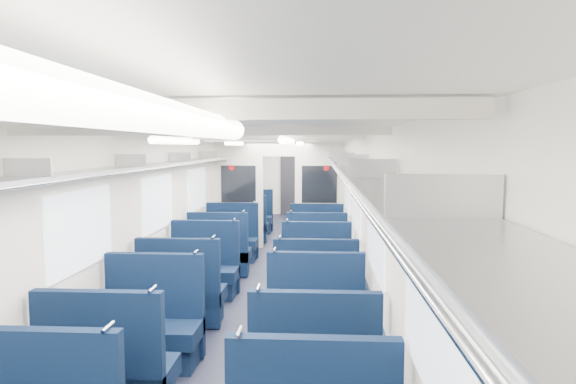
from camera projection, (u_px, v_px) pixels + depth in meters
floor at (262, 292)px, 7.73m from camera, size 2.80×18.00×0.01m
ceiling at (261, 137)px, 7.52m from camera, size 2.80×18.00×0.01m
wall_left at (169, 215)px, 7.71m from camera, size 0.02×18.00×2.35m
dado_left at (171, 268)px, 7.78m from camera, size 0.03×17.90×0.70m
wall_right at (355, 216)px, 7.54m from camera, size 0.02×18.00×2.35m
dado_right at (353, 271)px, 7.61m from camera, size 0.03×17.90×0.70m
wall_far at (292, 178)px, 16.57m from camera, size 2.80×0.02×2.35m
luggage_rack_left at (181, 162)px, 7.62m from camera, size 0.36×17.40×0.18m
luggage_rack_right at (343, 162)px, 7.48m from camera, size 0.36×17.40×0.18m
windows at (258, 203)px, 7.15m from camera, size 2.78×15.60×0.75m
ceiling_fittings at (259, 141)px, 7.27m from camera, size 2.70×16.06×0.11m
end_door at (292, 184)px, 16.53m from camera, size 0.75×0.06×2.00m
bulkhead at (279, 192)px, 11.02m from camera, size 2.80×0.10×2.35m
seat_8 at (107, 378)px, 4.08m from camera, size 1.02×0.56×1.14m
seat_9 at (314, 379)px, 4.06m from camera, size 1.02×0.56×1.14m
seat_10 at (152, 330)px, 5.16m from camera, size 1.02×0.56×1.14m
seat_11 at (315, 328)px, 5.22m from camera, size 1.02×0.56×1.14m
seat_12 at (182, 297)px, 6.30m from camera, size 1.02×0.56×1.14m
seat_13 at (316, 298)px, 6.25m from camera, size 1.02×0.56×1.14m
seat_14 at (204, 273)px, 7.51m from camera, size 1.02×0.56×1.14m
seat_15 at (316, 275)px, 7.36m from camera, size 1.02×0.56×1.14m
seat_16 at (220, 255)px, 8.71m from camera, size 1.02×0.56×1.14m
seat_17 at (317, 256)px, 8.68m from camera, size 1.02×0.56×1.14m
seat_18 at (231, 242)px, 9.89m from camera, size 1.02×0.56×1.14m
seat_19 at (317, 244)px, 9.72m from camera, size 1.02×0.56×1.14m
seat_20 at (245, 227)px, 11.73m from camera, size 1.02×0.56×1.14m
seat_21 at (317, 228)px, 11.70m from camera, size 1.02×0.56×1.14m
seat_22 at (253, 219)px, 13.05m from camera, size 1.02×0.56×1.14m
seat_23 at (317, 220)px, 12.97m from camera, size 1.02×0.56×1.14m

